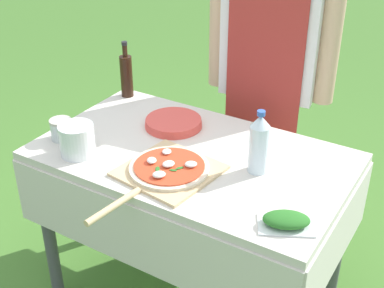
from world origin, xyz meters
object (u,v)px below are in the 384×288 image
at_px(person_cook, 270,64).
at_px(herb_container, 286,221).
at_px(mixing_tub, 77,140).
at_px(water_bottle, 259,144).
at_px(pizza_on_peel, 167,170).
at_px(prep_table, 192,178).
at_px(plate_stack, 173,123).
at_px(oil_bottle, 126,75).
at_px(sauce_jar, 61,130).

relative_size(person_cook, herb_container, 7.75).
bearing_deg(mixing_tub, person_cook, 64.97).
height_order(person_cook, water_bottle, person_cook).
bearing_deg(pizza_on_peel, person_cook, 94.87).
height_order(prep_table, plate_stack, plate_stack).
relative_size(water_bottle, mixing_tub, 1.82).
bearing_deg(mixing_tub, oil_bottle, 107.42).
height_order(herb_container, mixing_tub, mixing_tub).
relative_size(oil_bottle, plate_stack, 1.10).
xyz_separation_m(oil_bottle, water_bottle, (0.81, -0.28, 0.01)).
bearing_deg(water_bottle, mixing_tub, -158.74).
bearing_deg(mixing_tub, prep_table, 32.23).
distance_m(pizza_on_peel, oil_bottle, 0.72).
xyz_separation_m(water_bottle, sauce_jar, (-0.78, -0.19, -0.08)).
distance_m(prep_table, water_bottle, 0.36).
xyz_separation_m(pizza_on_peel, herb_container, (0.49, -0.06, 0.01)).
bearing_deg(water_bottle, prep_table, -176.71).
relative_size(person_cook, water_bottle, 6.55).
xyz_separation_m(water_bottle, mixing_tub, (-0.65, -0.25, -0.05)).
distance_m(prep_table, plate_stack, 0.27).
bearing_deg(oil_bottle, mixing_tub, -72.58).
relative_size(mixing_tub, plate_stack, 0.56).
bearing_deg(oil_bottle, water_bottle, -19.15).
height_order(prep_table, mixing_tub, mixing_tub).
xyz_separation_m(person_cook, plate_stack, (-0.22, -0.49, -0.15)).
bearing_deg(pizza_on_peel, mixing_tub, -163.14).
bearing_deg(herb_container, prep_table, 154.57).
distance_m(prep_table, person_cook, 0.70).
relative_size(person_cook, sauce_jar, 18.17).
height_order(mixing_tub, sauce_jar, mixing_tub).
xyz_separation_m(water_bottle, herb_container, (0.22, -0.25, -0.09)).
distance_m(pizza_on_peel, plate_stack, 0.37).
bearing_deg(herb_container, sauce_jar, 176.86).
distance_m(oil_bottle, mixing_tub, 0.56).
xyz_separation_m(person_cook, sauce_jar, (-0.55, -0.81, -0.13)).
distance_m(prep_table, mixing_tub, 0.48).
height_order(water_bottle, plate_stack, water_bottle).
xyz_separation_m(prep_table, plate_stack, (-0.18, 0.15, 0.13)).
height_order(water_bottle, mixing_tub, water_bottle).
relative_size(oil_bottle, sauce_jar, 3.02).
height_order(pizza_on_peel, sauce_jar, sauce_jar).
bearing_deg(mixing_tub, plate_stack, 63.59).
bearing_deg(mixing_tub, sauce_jar, 157.31).
height_order(person_cook, herb_container, person_cook).
relative_size(person_cook, plate_stack, 6.62).
bearing_deg(person_cook, prep_table, 79.45).
relative_size(oil_bottle, mixing_tub, 1.98).
height_order(water_bottle, sauce_jar, water_bottle).
relative_size(herb_container, plate_stack, 0.85).
bearing_deg(plate_stack, pizza_on_peel, -60.81).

